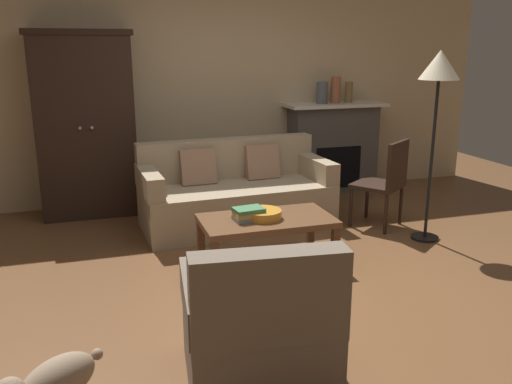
{
  "coord_description": "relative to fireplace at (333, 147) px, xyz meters",
  "views": [
    {
      "loc": [
        -1.37,
        -3.75,
        1.8
      ],
      "look_at": [
        -0.0,
        0.6,
        0.55
      ],
      "focal_mm": 37.45,
      "sensor_mm": 36.0,
      "label": 1
    }
  ],
  "objects": [
    {
      "name": "back_wall",
      "position": [
        -1.55,
        0.25,
        0.83
      ],
      "size": [
        7.2,
        0.1,
        2.8
      ],
      "primitive_type": "cube",
      "color": "beige",
      "rests_on": "ground"
    },
    {
      "name": "fireplace",
      "position": [
        0.0,
        0.0,
        0.0
      ],
      "size": [
        1.26,
        0.48,
        1.12
      ],
      "color": "#4C4947",
      "rests_on": "ground"
    },
    {
      "name": "mantel_vase_slate",
      "position": [
        -0.18,
        -0.02,
        0.68
      ],
      "size": [
        0.14,
        0.14,
        0.26
      ],
      "primitive_type": "cylinder",
      "color": "#565B66",
      "rests_on": "fireplace"
    },
    {
      "name": "mantel_vase_terracotta",
      "position": [
        -0.0,
        -0.02,
        0.71
      ],
      "size": [
        0.12,
        0.12,
        0.32
      ],
      "primitive_type": "cylinder",
      "color": "#A86042",
      "rests_on": "fireplace"
    },
    {
      "name": "side_chair_wooden",
      "position": [
        -0.11,
        -1.48,
        -0.06
      ],
      "size": [
        0.61,
        0.61,
        0.9
      ],
      "color": "black",
      "rests_on": "ground"
    },
    {
      "name": "couch",
      "position": [
        -1.54,
        -0.94,
        -0.25
      ],
      "size": [
        1.96,
        0.95,
        0.86
      ],
      "color": "tan",
      "rests_on": "ground"
    },
    {
      "name": "armoire",
      "position": [
        -2.95,
        -0.08,
        0.42
      ],
      "size": [
        1.06,
        0.57,
        1.96
      ],
      "color": "black",
      "rests_on": "ground"
    },
    {
      "name": "mantel_vase_bronze",
      "position": [
        0.18,
        -0.02,
        0.68
      ],
      "size": [
        0.1,
        0.1,
        0.26
      ],
      "primitive_type": "cylinder",
      "color": "olive",
      "rests_on": "fireplace"
    },
    {
      "name": "book_stack",
      "position": [
        -1.73,
        -2.06,
        -0.1
      ],
      "size": [
        0.26,
        0.2,
        0.11
      ],
      "color": "gray",
      "rests_on": "coffee_table"
    },
    {
      "name": "armchair_near_left",
      "position": [
        -2.14,
        -3.62,
        -0.25
      ],
      "size": [
        0.85,
        0.85,
        0.88
      ],
      "color": "#756656",
      "rests_on": "ground"
    },
    {
      "name": "dog",
      "position": [
        -3.19,
        -3.65,
        -0.32
      ],
      "size": [
        0.49,
        0.42,
        0.39
      ],
      "color": "gray",
      "rests_on": "ground"
    },
    {
      "name": "ground_plane",
      "position": [
        -1.55,
        -2.3,
        -0.57
      ],
      "size": [
        9.6,
        9.6,
        0.0
      ],
      "primitive_type": "plane",
      "color": "brown"
    },
    {
      "name": "coffee_table",
      "position": [
        -1.57,
        -2.05,
        -0.2
      ],
      "size": [
        1.1,
        0.6,
        0.42
      ],
      "color": "brown",
      "rests_on": "ground"
    },
    {
      "name": "fruit_bowl",
      "position": [
        -1.6,
        -2.05,
        -0.11
      ],
      "size": [
        0.31,
        0.31,
        0.07
      ],
      "primitive_type": "cylinder",
      "color": "orange",
      "rests_on": "coffee_table"
    },
    {
      "name": "floor_lamp",
      "position": [
        0.09,
        -1.9,
        0.97
      ],
      "size": [
        0.36,
        0.36,
        1.77
      ],
      "color": "black",
      "rests_on": "ground"
    }
  ]
}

